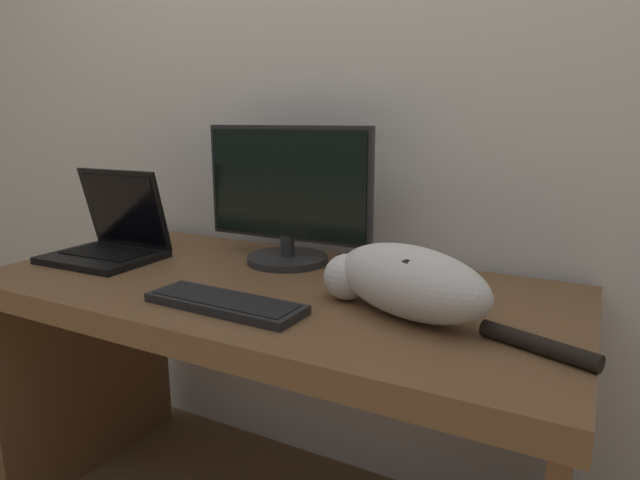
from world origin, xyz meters
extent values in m
cube|color=silver|center=(0.00, 0.78, 1.30)|extent=(6.40, 0.06, 2.60)
cube|color=brown|center=(0.00, 0.36, 0.73)|extent=(1.52, 0.72, 0.06)
cube|color=brown|center=(-0.72, 0.36, 0.35)|extent=(0.04, 0.66, 0.70)
cylinder|color=#282828|center=(-0.06, 0.55, 0.77)|extent=(0.24, 0.24, 0.02)
cylinder|color=#282828|center=(-0.06, 0.55, 0.81)|extent=(0.04, 0.04, 0.06)
cube|color=#282828|center=(-0.06, 0.56, 0.99)|extent=(0.52, 0.02, 0.32)
cube|color=black|center=(-0.06, 0.55, 0.99)|extent=(0.50, 0.01, 0.30)
cube|color=black|center=(-0.55, 0.31, 0.77)|extent=(0.32, 0.26, 0.02)
cube|color=black|center=(-0.55, 0.33, 0.78)|extent=(0.26, 0.14, 0.00)
cube|color=black|center=(-0.56, 0.41, 0.90)|extent=(0.31, 0.07, 0.24)
cube|color=black|center=(-0.56, 0.40, 0.90)|extent=(0.28, 0.06, 0.21)
cube|color=black|center=(0.02, 0.16, 0.77)|extent=(0.38, 0.13, 0.02)
cube|color=black|center=(0.02, 0.16, 0.78)|extent=(0.35, 0.11, 0.00)
ellipsoid|color=silver|center=(0.40, 0.30, 0.84)|extent=(0.41, 0.28, 0.15)
ellipsoid|color=black|center=(0.41, 0.29, 0.88)|extent=(0.20, 0.17, 0.06)
sphere|color=silver|center=(0.23, 0.34, 0.81)|extent=(0.11, 0.11, 0.11)
cone|color=black|center=(0.21, 0.34, 0.86)|extent=(0.04, 0.04, 0.03)
cone|color=black|center=(0.26, 0.33, 0.86)|extent=(0.04, 0.04, 0.03)
cylinder|color=black|center=(0.66, 0.23, 0.78)|extent=(0.22, 0.11, 0.03)
camera|label=1|loc=(0.73, -0.74, 1.17)|focal=30.00mm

